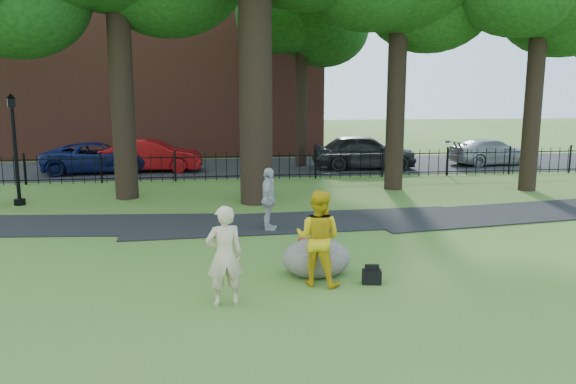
{
  "coord_description": "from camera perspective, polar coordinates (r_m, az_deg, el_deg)",
  "views": [
    {
      "loc": [
        -1.57,
        -11.76,
        3.79
      ],
      "look_at": [
        0.37,
        2.0,
        1.26
      ],
      "focal_mm": 35.0,
      "sensor_mm": 36.0,
      "label": 1
    }
  ],
  "objects": [
    {
      "name": "street",
      "position": [
        28.06,
        -4.76,
        2.51
      ],
      "size": [
        80.0,
        7.0,
        0.02
      ],
      "primitive_type": "cube",
      "color": "black",
      "rests_on": "ground"
    },
    {
      "name": "brick_building",
      "position": [
        35.91,
        -12.24,
        13.61
      ],
      "size": [
        18.0,
        8.0,
        12.0
      ],
      "primitive_type": "cube",
      "color": "brown",
      "rests_on": "ground"
    },
    {
      "name": "iron_fence",
      "position": [
        24.02,
        -4.22,
        2.65
      ],
      "size": [
        44.0,
        0.04,
        1.2
      ],
      "color": "black",
      "rests_on": "ground"
    },
    {
      "name": "boulder",
      "position": [
        11.7,
        2.9,
        -6.46
      ],
      "size": [
        1.72,
        1.53,
        0.83
      ],
      "primitive_type": "ellipsoid",
      "rotation": [
        0.0,
        0.0,
        0.38
      ],
      "color": "slate",
      "rests_on": "ground"
    },
    {
      "name": "red_sedan",
      "position": [
        27.12,
        -13.68,
        3.6
      ],
      "size": [
        4.71,
        1.88,
        1.52
      ],
      "primitive_type": "imported",
      "rotation": [
        0.0,
        0.0,
        1.51
      ],
      "color": "maroon",
      "rests_on": "ground"
    },
    {
      "name": "lamppost",
      "position": [
        20.59,
        -25.96,
        3.75
      ],
      "size": [
        0.37,
        0.37,
        3.69
      ],
      "rotation": [
        0.0,
        0.0,
        0.42
      ],
      "color": "black",
      "rests_on": "ground"
    },
    {
      "name": "pedestrian",
      "position": [
        15.23,
        -1.98,
        -0.76
      ],
      "size": [
        0.68,
        1.09,
        1.73
      ],
      "primitive_type": "imported",
      "rotation": [
        0.0,
        0.0,
        1.3
      ],
      "color": "#B1B1B6",
      "rests_on": "ground"
    },
    {
      "name": "backpack",
      "position": [
        11.38,
        8.5,
        -8.52
      ],
      "size": [
        0.41,
        0.3,
        0.28
      ],
      "primitive_type": "cube",
      "rotation": [
        0.0,
        0.0,
        -0.18
      ],
      "color": "black",
      "rests_on": "ground"
    },
    {
      "name": "grey_car",
      "position": [
        27.55,
        7.74,
        4.09
      ],
      "size": [
        5.17,
        2.51,
        1.7
      ],
      "primitive_type": "imported",
      "rotation": [
        0.0,
        0.0,
        1.47
      ],
      "color": "black",
      "rests_on": "ground"
    },
    {
      "name": "navy_van",
      "position": [
        27.51,
        -18.67,
        3.33
      ],
      "size": [
        5.34,
        2.96,
        1.41
      ],
      "primitive_type": "imported",
      "rotation": [
        0.0,
        0.0,
        1.7
      ],
      "color": "#0E1546",
      "rests_on": "ground"
    },
    {
      "name": "red_bag",
      "position": [
        13.54,
        1.86,
        -5.36
      ],
      "size": [
        0.44,
        0.32,
        0.27
      ],
      "primitive_type": "cube",
      "rotation": [
        0.0,
        0.0,
        -0.2
      ],
      "color": "#9D2616",
      "rests_on": "ground"
    },
    {
      "name": "silver_car",
      "position": [
        30.67,
        19.99,
        3.83
      ],
      "size": [
        4.74,
        2.44,
        1.32
      ],
      "primitive_type": "imported",
      "rotation": [
        0.0,
        0.0,
        1.71
      ],
      "color": "#9C9FA4",
      "rests_on": "ground"
    },
    {
      "name": "ground",
      "position": [
        12.45,
        -0.42,
        -7.41
      ],
      "size": [
        120.0,
        120.0,
        0.0
      ],
      "primitive_type": "plane",
      "color": "#476B25",
      "rests_on": "ground"
    },
    {
      "name": "footpath",
      "position": [
        16.31,
        1.25,
        -3.13
      ],
      "size": [
        36.07,
        3.85,
        0.03
      ],
      "primitive_type": "cube",
      "rotation": [
        0.0,
        0.0,
        0.03
      ],
      "color": "black",
      "rests_on": "ground"
    },
    {
      "name": "woman",
      "position": [
        10.06,
        -6.46,
        -6.43
      ],
      "size": [
        0.72,
        0.53,
        1.81
      ],
      "primitive_type": "imported",
      "rotation": [
        0.0,
        0.0,
        3.29
      ],
      "color": "beige",
      "rests_on": "ground"
    },
    {
      "name": "man",
      "position": [
        11.01,
        3.09,
        -4.68
      ],
      "size": [
        1.15,
        1.06,
        1.89
      ],
      "primitive_type": "imported",
      "rotation": [
        0.0,
        0.0,
        2.65
      ],
      "color": "gold",
      "rests_on": "ground"
    }
  ]
}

